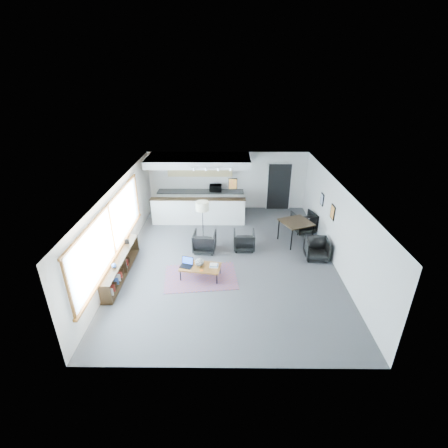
{
  "coord_description": "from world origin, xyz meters",
  "views": [
    {
      "loc": [
        -0.04,
        -9.46,
        5.81
      ],
      "look_at": [
        -0.13,
        0.4,
        1.1
      ],
      "focal_mm": 26.0,
      "sensor_mm": 36.0,
      "label": 1
    }
  ],
  "objects_px": {
    "armchair_left": "(205,241)",
    "ceramic_pot": "(199,262)",
    "floor_lamp": "(202,208)",
    "dining_chair_far": "(304,222)",
    "microwave": "(215,187)",
    "coffee_table": "(200,267)",
    "laptop": "(187,263)",
    "dining_chair_near": "(317,249)",
    "book_stack": "(214,265)",
    "armchair_right": "(244,239)",
    "dining_table": "(296,224)"
  },
  "relations": [
    {
      "from": "dining_chair_far",
      "to": "coffee_table",
      "type": "bearing_deg",
      "value": 24.44
    },
    {
      "from": "ceramic_pot",
      "to": "microwave",
      "type": "distance_m",
      "value": 5.29
    },
    {
      "from": "dining_chair_near",
      "to": "ceramic_pot",
      "type": "bearing_deg",
      "value": -160.85
    },
    {
      "from": "floor_lamp",
      "to": "dining_chair_far",
      "type": "distance_m",
      "value": 4.18
    },
    {
      "from": "laptop",
      "to": "armchair_left",
      "type": "height_order",
      "value": "armchair_left"
    },
    {
      "from": "laptop",
      "to": "dining_table",
      "type": "distance_m",
      "value": 4.36
    },
    {
      "from": "floor_lamp",
      "to": "dining_table",
      "type": "height_order",
      "value": "floor_lamp"
    },
    {
      "from": "ceramic_pot",
      "to": "book_stack",
      "type": "xyz_separation_m",
      "value": [
        0.44,
        -0.03,
        -0.09
      ]
    },
    {
      "from": "armchair_right",
      "to": "dining_chair_near",
      "type": "xyz_separation_m",
      "value": [
        2.42,
        -0.61,
        -0.05
      ]
    },
    {
      "from": "laptop",
      "to": "dining_chair_far",
      "type": "height_order",
      "value": "dining_chair_far"
    },
    {
      "from": "dining_chair_near",
      "to": "dining_chair_far",
      "type": "distance_m",
      "value": 2.08
    },
    {
      "from": "armchair_left",
      "to": "floor_lamp",
      "type": "bearing_deg",
      "value": -76.65
    },
    {
      "from": "armchair_right",
      "to": "armchair_left",
      "type": "bearing_deg",
      "value": 6.5
    },
    {
      "from": "floor_lamp",
      "to": "microwave",
      "type": "height_order",
      "value": "floor_lamp"
    },
    {
      "from": "book_stack",
      "to": "floor_lamp",
      "type": "relative_size",
      "value": 0.17
    },
    {
      "from": "ceramic_pot",
      "to": "armchair_right",
      "type": "relative_size",
      "value": 0.35
    },
    {
      "from": "ceramic_pot",
      "to": "book_stack",
      "type": "height_order",
      "value": "ceramic_pot"
    },
    {
      "from": "book_stack",
      "to": "armchair_right",
      "type": "bearing_deg",
      "value": 60.58
    },
    {
      "from": "ceramic_pot",
      "to": "dining_chair_far",
      "type": "relative_size",
      "value": 0.37
    },
    {
      "from": "armchair_left",
      "to": "microwave",
      "type": "relative_size",
      "value": 1.49
    },
    {
      "from": "laptop",
      "to": "armchair_right",
      "type": "xyz_separation_m",
      "value": [
        1.83,
        1.73,
        -0.1
      ]
    },
    {
      "from": "dining_chair_near",
      "to": "armchair_right",
      "type": "bearing_deg",
      "value": 168.57
    },
    {
      "from": "ceramic_pot",
      "to": "dining_table",
      "type": "xyz_separation_m",
      "value": [
        3.34,
        2.26,
        0.24
      ]
    },
    {
      "from": "book_stack",
      "to": "floor_lamp",
      "type": "distance_m",
      "value": 2.43
    },
    {
      "from": "armchair_right",
      "to": "dining_chair_near",
      "type": "height_order",
      "value": "armchair_right"
    },
    {
      "from": "armchair_right",
      "to": "floor_lamp",
      "type": "bearing_deg",
      "value": -14.37
    },
    {
      "from": "dining_chair_near",
      "to": "microwave",
      "type": "xyz_separation_m",
      "value": [
        -3.54,
        4.1,
        0.78
      ]
    },
    {
      "from": "laptop",
      "to": "floor_lamp",
      "type": "height_order",
      "value": "floor_lamp"
    },
    {
      "from": "dining_chair_far",
      "to": "dining_chair_near",
      "type": "bearing_deg",
      "value": 74.17
    },
    {
      "from": "armchair_left",
      "to": "floor_lamp",
      "type": "height_order",
      "value": "floor_lamp"
    },
    {
      "from": "laptop",
      "to": "dining_table",
      "type": "height_order",
      "value": "dining_table"
    },
    {
      "from": "laptop",
      "to": "microwave",
      "type": "xyz_separation_m",
      "value": [
        0.7,
        5.22,
        0.64
      ]
    },
    {
      "from": "laptop",
      "to": "book_stack",
      "type": "height_order",
      "value": "laptop"
    },
    {
      "from": "armchair_right",
      "to": "ceramic_pot",
      "type": "bearing_deg",
      "value": 51.0
    },
    {
      "from": "armchair_left",
      "to": "book_stack",
      "type": "bearing_deg",
      "value": 107.91
    },
    {
      "from": "armchair_right",
      "to": "dining_table",
      "type": "relative_size",
      "value": 0.58
    },
    {
      "from": "coffee_table",
      "to": "ceramic_pot",
      "type": "height_order",
      "value": "ceramic_pot"
    },
    {
      "from": "microwave",
      "to": "ceramic_pot",
      "type": "bearing_deg",
      "value": -93.45
    },
    {
      "from": "microwave",
      "to": "dining_chair_near",
      "type": "bearing_deg",
      "value": -49.18
    },
    {
      "from": "coffee_table",
      "to": "laptop",
      "type": "xyz_separation_m",
      "value": [
        -0.41,
        0.05,
        0.11
      ]
    },
    {
      "from": "armchair_left",
      "to": "ceramic_pot",
      "type": "bearing_deg",
      "value": 92.72
    },
    {
      "from": "book_stack",
      "to": "armchair_left",
      "type": "bearing_deg",
      "value": 103.48
    },
    {
      "from": "dining_chair_near",
      "to": "laptop",
      "type": "bearing_deg",
      "value": -162.55
    },
    {
      "from": "dining_table",
      "to": "coffee_table",
      "type": "bearing_deg",
      "value": -145.4
    },
    {
      "from": "dining_table",
      "to": "microwave",
      "type": "distance_m",
      "value": 4.26
    },
    {
      "from": "armchair_left",
      "to": "dining_table",
      "type": "distance_m",
      "value": 3.38
    },
    {
      "from": "armchair_left",
      "to": "floor_lamp",
      "type": "relative_size",
      "value": 0.48
    },
    {
      "from": "ceramic_pot",
      "to": "armchair_left",
      "type": "relative_size",
      "value": 0.33
    },
    {
      "from": "laptop",
      "to": "armchair_right",
      "type": "height_order",
      "value": "armchair_right"
    },
    {
      "from": "dining_chair_far",
      "to": "floor_lamp",
      "type": "bearing_deg",
      "value": -0.38
    }
  ]
}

